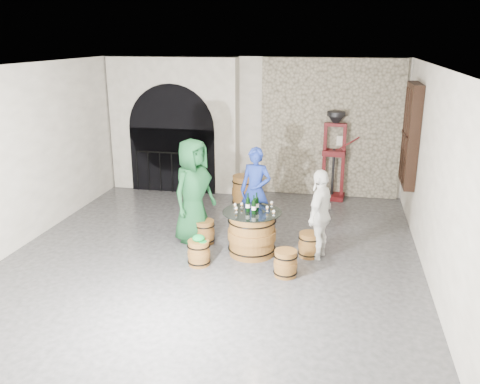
% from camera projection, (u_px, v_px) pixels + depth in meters
% --- Properties ---
extents(ground, '(8.00, 8.00, 0.00)m').
position_uv_depth(ground, '(214.00, 255.00, 8.83)').
color(ground, '#2D2D30').
rests_on(ground, ground).
extents(wall_back, '(8.00, 0.00, 8.00)m').
position_uv_depth(wall_back, '(254.00, 126.00, 12.10)').
color(wall_back, beige).
rests_on(wall_back, ground).
extents(wall_front, '(8.00, 0.00, 8.00)m').
position_uv_depth(wall_front, '(103.00, 272.00, 4.61)').
color(wall_front, beige).
rests_on(wall_front, ground).
extents(wall_left, '(0.00, 8.00, 8.00)m').
position_uv_depth(wall_left, '(22.00, 157.00, 9.02)').
color(wall_left, beige).
rests_on(wall_left, ground).
extents(wall_right, '(0.00, 8.00, 8.00)m').
position_uv_depth(wall_right, '(436.00, 177.00, 7.70)').
color(wall_right, beige).
rests_on(wall_right, ground).
extents(ceiling, '(8.00, 8.00, 0.00)m').
position_uv_depth(ceiling, '(211.00, 66.00, 7.89)').
color(ceiling, beige).
rests_on(ceiling, wall_back).
extents(stone_facing_panel, '(3.20, 0.12, 3.18)m').
position_uv_depth(stone_facing_panel, '(330.00, 129.00, 11.71)').
color(stone_facing_panel, tan).
rests_on(stone_facing_panel, ground).
extents(arched_opening, '(3.10, 0.60, 3.19)m').
position_uv_depth(arched_opening, '(174.00, 126.00, 12.22)').
color(arched_opening, beige).
rests_on(arched_opening, ground).
extents(shuttered_window, '(0.23, 1.10, 2.00)m').
position_uv_depth(shuttered_window, '(410.00, 135.00, 9.91)').
color(shuttered_window, black).
rests_on(shuttered_window, wall_right).
extents(barrel_table, '(1.02, 1.02, 0.78)m').
position_uv_depth(barrel_table, '(252.00, 233.00, 8.78)').
color(barrel_table, brown).
rests_on(barrel_table, ground).
extents(barrel_stool_left, '(0.39, 0.39, 0.43)m').
position_uv_depth(barrel_stool_left, '(204.00, 232.00, 9.31)').
color(barrel_stool_left, brown).
rests_on(barrel_stool_left, ground).
extents(barrel_stool_far, '(0.39, 0.39, 0.43)m').
position_uv_depth(barrel_stool_far, '(255.00, 222.00, 9.78)').
color(barrel_stool_far, brown).
rests_on(barrel_stool_far, ground).
extents(barrel_stool_right, '(0.39, 0.39, 0.43)m').
position_uv_depth(barrel_stool_right, '(309.00, 245.00, 8.73)').
color(barrel_stool_right, brown).
rests_on(barrel_stool_right, ground).
extents(barrel_stool_near_right, '(0.39, 0.39, 0.43)m').
position_uv_depth(barrel_stool_near_right, '(286.00, 263.00, 8.02)').
color(barrel_stool_near_right, brown).
rests_on(barrel_stool_near_right, ground).
extents(barrel_stool_near_left, '(0.39, 0.39, 0.43)m').
position_uv_depth(barrel_stool_near_left, '(199.00, 253.00, 8.41)').
color(barrel_stool_near_left, brown).
rests_on(barrel_stool_near_left, ground).
extents(green_cap, '(0.25, 0.20, 0.11)m').
position_uv_depth(green_cap, '(199.00, 238.00, 8.33)').
color(green_cap, '#0B7D2E').
rests_on(green_cap, barrel_stool_near_left).
extents(person_green, '(0.96, 1.11, 1.93)m').
position_uv_depth(person_green, '(193.00, 191.00, 9.20)').
color(person_green, '#134421').
rests_on(person_green, ground).
extents(person_blue, '(0.67, 0.51, 1.67)m').
position_uv_depth(person_blue, '(256.00, 191.00, 9.65)').
color(person_blue, navy).
rests_on(person_blue, ground).
extents(person_white, '(0.62, 0.98, 1.56)m').
position_uv_depth(person_white, '(320.00, 214.00, 8.55)').
color(person_white, white).
rests_on(person_white, ground).
extents(wine_bottle_left, '(0.08, 0.08, 0.32)m').
position_uv_depth(wine_bottle_left, '(248.00, 204.00, 8.64)').
color(wine_bottle_left, black).
rests_on(wine_bottle_left, barrel_table).
extents(wine_bottle_center, '(0.08, 0.08, 0.32)m').
position_uv_depth(wine_bottle_center, '(254.00, 206.00, 8.53)').
color(wine_bottle_center, black).
rests_on(wine_bottle_center, barrel_table).
extents(wine_bottle_right, '(0.08, 0.08, 0.32)m').
position_uv_depth(wine_bottle_right, '(257.00, 203.00, 8.67)').
color(wine_bottle_right, black).
rests_on(wine_bottle_right, barrel_table).
extents(tasting_glass_a, '(0.05, 0.05, 0.10)m').
position_uv_depth(tasting_glass_a, '(236.00, 210.00, 8.61)').
color(tasting_glass_a, '#BB6C24').
rests_on(tasting_glass_a, barrel_table).
extents(tasting_glass_b, '(0.05, 0.05, 0.10)m').
position_uv_depth(tasting_glass_b, '(267.00, 209.00, 8.65)').
color(tasting_glass_b, '#BB6C24').
rests_on(tasting_glass_b, barrel_table).
extents(tasting_glass_c, '(0.05, 0.05, 0.10)m').
position_uv_depth(tasting_glass_c, '(242.00, 205.00, 8.83)').
color(tasting_glass_c, '#BB6C24').
rests_on(tasting_glass_c, barrel_table).
extents(tasting_glass_d, '(0.05, 0.05, 0.10)m').
position_uv_depth(tasting_glass_d, '(272.00, 204.00, 8.90)').
color(tasting_glass_d, '#BB6C24').
rests_on(tasting_glass_d, barrel_table).
extents(tasting_glass_e, '(0.05, 0.05, 0.10)m').
position_uv_depth(tasting_glass_e, '(274.00, 213.00, 8.45)').
color(tasting_glass_e, '#BB6C24').
rests_on(tasting_glass_e, barrel_table).
extents(tasting_glass_f, '(0.05, 0.05, 0.10)m').
position_uv_depth(tasting_glass_f, '(235.00, 206.00, 8.79)').
color(tasting_glass_f, '#BB6C24').
rests_on(tasting_glass_f, barrel_table).
extents(side_barrel, '(0.53, 0.53, 0.71)m').
position_uv_depth(side_barrel, '(244.00, 191.00, 11.26)').
color(side_barrel, brown).
rests_on(side_barrel, ground).
extents(corking_press, '(0.85, 0.50, 2.04)m').
position_uv_depth(corking_press, '(334.00, 149.00, 11.55)').
color(corking_press, '#520D10').
rests_on(corking_press, ground).
extents(control_box, '(0.18, 0.10, 0.22)m').
position_uv_depth(control_box, '(341.00, 140.00, 11.66)').
color(control_box, silver).
rests_on(control_box, wall_back).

